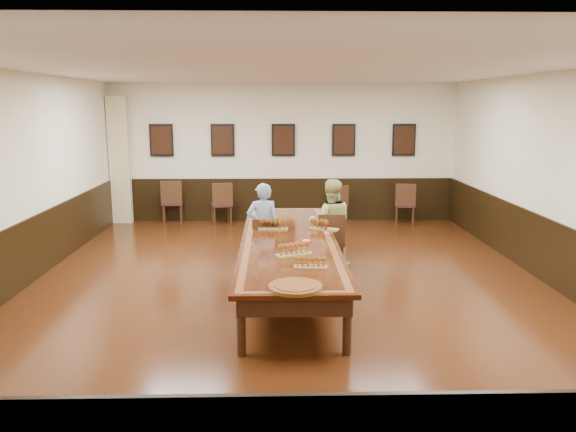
{
  "coord_description": "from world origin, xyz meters",
  "views": [
    {
      "loc": [
        -0.21,
        -8.09,
        2.72
      ],
      "look_at": [
        0.0,
        0.5,
        1.0
      ],
      "focal_mm": 35.0,
      "sensor_mm": 36.0,
      "label": 1
    }
  ],
  "objects_px": {
    "spare_chair_a": "(173,201)",
    "carved_platter": "(295,287)",
    "spare_chair_d": "(405,203)",
    "person_woman": "(330,223)",
    "chair_woman": "(331,240)",
    "person_man": "(263,226)",
    "spare_chair_c": "(339,203)",
    "chair_man": "(264,244)",
    "conference_table": "(289,248)",
    "spare_chair_b": "(221,203)"
  },
  "relations": [
    {
      "from": "person_man",
      "to": "carved_platter",
      "type": "height_order",
      "value": "person_man"
    },
    {
      "from": "chair_man",
      "to": "person_woman",
      "type": "xyz_separation_m",
      "value": [
        1.12,
        0.22,
        0.29
      ]
    },
    {
      "from": "spare_chair_d",
      "to": "person_woman",
      "type": "xyz_separation_m",
      "value": [
        -2.05,
        -3.37,
        0.27
      ]
    },
    {
      "from": "spare_chair_a",
      "to": "person_man",
      "type": "height_order",
      "value": "person_man"
    },
    {
      "from": "person_man",
      "to": "chair_woman",
      "type": "bearing_deg",
      "value": 172.35
    },
    {
      "from": "chair_man",
      "to": "person_woman",
      "type": "distance_m",
      "value": 1.18
    },
    {
      "from": "conference_table",
      "to": "chair_woman",
      "type": "bearing_deg",
      "value": 54.49
    },
    {
      "from": "chair_man",
      "to": "conference_table",
      "type": "relative_size",
      "value": 0.18
    },
    {
      "from": "chair_woman",
      "to": "person_man",
      "type": "height_order",
      "value": "person_man"
    },
    {
      "from": "person_woman",
      "to": "chair_man",
      "type": "bearing_deg",
      "value": 13.23
    },
    {
      "from": "conference_table",
      "to": "spare_chair_d",
      "type": "bearing_deg",
      "value": 58.19
    },
    {
      "from": "spare_chair_c",
      "to": "spare_chair_d",
      "type": "distance_m",
      "value": 1.51
    },
    {
      "from": "person_man",
      "to": "conference_table",
      "type": "distance_m",
      "value": 1.08
    },
    {
      "from": "spare_chair_a",
      "to": "spare_chair_b",
      "type": "height_order",
      "value": "spare_chair_a"
    },
    {
      "from": "chair_man",
      "to": "spare_chair_b",
      "type": "xyz_separation_m",
      "value": [
        -1.04,
        3.69,
        0.03
      ]
    },
    {
      "from": "chair_woman",
      "to": "carved_platter",
      "type": "bearing_deg",
      "value": 79.74
    },
    {
      "from": "spare_chair_c",
      "to": "spare_chair_b",
      "type": "bearing_deg",
      "value": 11.23
    },
    {
      "from": "carved_platter",
      "to": "conference_table",
      "type": "bearing_deg",
      "value": 90.3
    },
    {
      "from": "spare_chair_a",
      "to": "carved_platter",
      "type": "height_order",
      "value": "spare_chair_a"
    },
    {
      "from": "spare_chair_d",
      "to": "carved_platter",
      "type": "relative_size",
      "value": 1.29
    },
    {
      "from": "chair_man",
      "to": "person_man",
      "type": "xyz_separation_m",
      "value": [
        -0.02,
        0.1,
        0.27
      ]
    },
    {
      "from": "spare_chair_b",
      "to": "person_woman",
      "type": "height_order",
      "value": "person_woman"
    },
    {
      "from": "chair_man",
      "to": "spare_chair_d",
      "type": "bearing_deg",
      "value": -140.42
    },
    {
      "from": "chair_woman",
      "to": "conference_table",
      "type": "height_order",
      "value": "chair_woman"
    },
    {
      "from": "spare_chair_c",
      "to": "spare_chair_d",
      "type": "height_order",
      "value": "spare_chair_d"
    },
    {
      "from": "spare_chair_b",
      "to": "spare_chair_a",
      "type": "bearing_deg",
      "value": -20.02
    },
    {
      "from": "spare_chair_a",
      "to": "spare_chair_c",
      "type": "xyz_separation_m",
      "value": [
        3.87,
        0.07,
        -0.06
      ]
    },
    {
      "from": "conference_table",
      "to": "carved_platter",
      "type": "height_order",
      "value": "carved_platter"
    },
    {
      "from": "chair_woman",
      "to": "person_woman",
      "type": "height_order",
      "value": "person_woman"
    },
    {
      "from": "chair_woman",
      "to": "spare_chair_b",
      "type": "xyz_separation_m",
      "value": [
        -2.15,
        3.57,
        0.01
      ]
    },
    {
      "from": "spare_chair_d",
      "to": "conference_table",
      "type": "distance_m",
      "value": 5.28
    },
    {
      "from": "carved_platter",
      "to": "chair_woman",
      "type": "bearing_deg",
      "value": 77.75
    },
    {
      "from": "spare_chair_c",
      "to": "spare_chair_d",
      "type": "relative_size",
      "value": 0.92
    },
    {
      "from": "chair_woman",
      "to": "person_man",
      "type": "xyz_separation_m",
      "value": [
        -1.13,
        -0.03,
        0.25
      ]
    },
    {
      "from": "spare_chair_c",
      "to": "carved_platter",
      "type": "bearing_deg",
      "value": 86.41
    },
    {
      "from": "person_man",
      "to": "person_woman",
      "type": "distance_m",
      "value": 1.14
    },
    {
      "from": "spare_chair_a",
      "to": "person_man",
      "type": "relative_size",
      "value": 0.7
    },
    {
      "from": "chair_man",
      "to": "person_woman",
      "type": "relative_size",
      "value": 0.61
    },
    {
      "from": "spare_chair_d",
      "to": "carved_platter",
      "type": "bearing_deg",
      "value": 79.47
    },
    {
      "from": "carved_platter",
      "to": "person_man",
      "type": "bearing_deg",
      "value": 97.28
    },
    {
      "from": "spare_chair_b",
      "to": "person_man",
      "type": "distance_m",
      "value": 3.74
    },
    {
      "from": "spare_chair_b",
      "to": "person_man",
      "type": "height_order",
      "value": "person_man"
    },
    {
      "from": "spare_chair_b",
      "to": "spare_chair_c",
      "type": "bearing_deg",
      "value": 171.55
    },
    {
      "from": "chair_woman",
      "to": "carved_platter",
      "type": "relative_size",
      "value": 1.28
    },
    {
      "from": "chair_woman",
      "to": "spare_chair_d",
      "type": "relative_size",
      "value": 0.99
    },
    {
      "from": "chair_woman",
      "to": "person_woman",
      "type": "xyz_separation_m",
      "value": [
        0.0,
        0.1,
        0.27
      ]
    },
    {
      "from": "spare_chair_d",
      "to": "person_man",
      "type": "distance_m",
      "value": 4.74
    },
    {
      "from": "spare_chair_b",
      "to": "carved_platter",
      "type": "relative_size",
      "value": 1.31
    },
    {
      "from": "spare_chair_a",
      "to": "spare_chair_c",
      "type": "bearing_deg",
      "value": 176.1
    },
    {
      "from": "person_man",
      "to": "spare_chair_d",
      "type": "bearing_deg",
      "value": -141.32
    }
  ]
}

